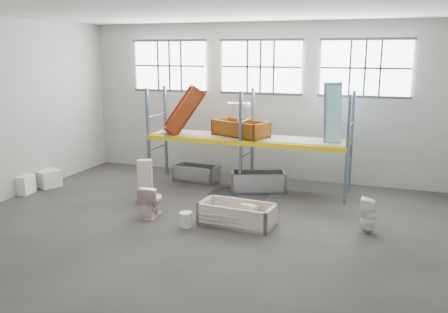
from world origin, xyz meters
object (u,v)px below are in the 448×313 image
at_px(rust_tub_flat, 241,129).
at_px(carton_near, 21,184).
at_px(bathtub_beige, 237,214).
at_px(blue_tub_upright, 333,113).
at_px(steel_tub_right, 258,182).
at_px(bucket, 186,219).
at_px(steel_tub_left, 196,173).
at_px(cistern_tall, 145,181).
at_px(toilet_white, 369,215).
at_px(toilet_beige, 152,200).

relative_size(rust_tub_flat, carton_near, 2.68).
distance_m(bathtub_beige, blue_tub_upright, 4.31).
distance_m(steel_tub_right, bucket, 3.52).
height_order(steel_tub_left, bucket, steel_tub_left).
bearing_deg(bucket, steel_tub_left, 109.59).
height_order(cistern_tall, rust_tub_flat, rust_tub_flat).
relative_size(bathtub_beige, steel_tub_right, 1.12).
xyz_separation_m(bathtub_beige, blue_tub_upright, (1.73, 3.32, 2.13)).
bearing_deg(bucket, toilet_white, 14.67).
distance_m(steel_tub_left, bucket, 4.10).
bearing_deg(blue_tub_upright, steel_tub_right, -167.55).
bearing_deg(bathtub_beige, carton_near, -178.22).
bearing_deg(steel_tub_right, toilet_white, -35.46).
height_order(steel_tub_right, carton_near, steel_tub_right).
bearing_deg(bathtub_beige, toilet_white, 14.13).
bearing_deg(steel_tub_right, cistern_tall, -142.66).
relative_size(steel_tub_left, bucket, 3.95).
bearing_deg(bathtub_beige, steel_tub_left, 131.07).
bearing_deg(carton_near, cistern_tall, 8.13).
bearing_deg(bathtub_beige, bucket, -149.17).
distance_m(toilet_white, steel_tub_right, 4.05).
height_order(bathtub_beige, rust_tub_flat, rust_tub_flat).
height_order(bathtub_beige, toilet_white, toilet_white).
relative_size(cistern_tall, steel_tub_left, 0.85).
xyz_separation_m(steel_tub_left, carton_near, (-4.31, -3.02, 0.02)).
height_order(bathtub_beige, carton_near, carton_near).
height_order(toilet_beige, blue_tub_upright, blue_tub_upright).
xyz_separation_m(steel_tub_right, blue_tub_upright, (2.02, 0.45, 2.10)).
relative_size(steel_tub_right, blue_tub_upright, 0.92).
relative_size(toilet_beige, steel_tub_left, 0.59).
xyz_separation_m(cistern_tall, rust_tub_flat, (2.03, 2.26, 1.23)).
distance_m(rust_tub_flat, blue_tub_upright, 2.73).
height_order(bathtub_beige, toilet_beige, toilet_beige).
bearing_deg(cistern_tall, blue_tub_upright, 6.55).
bearing_deg(steel_tub_left, cistern_tall, -100.95).
bearing_deg(toilet_white, steel_tub_right, -123.20).
relative_size(rust_tub_flat, bucket, 4.82).
relative_size(bathtub_beige, blue_tub_upright, 1.04).
relative_size(bucket, carton_near, 0.56).
xyz_separation_m(toilet_white, steel_tub_left, (-5.49, 2.79, -0.16)).
distance_m(bathtub_beige, toilet_white, 3.05).
height_order(bathtub_beige, steel_tub_right, steel_tub_right).
xyz_separation_m(bathtub_beige, carton_near, (-6.79, 0.29, 0.01)).
xyz_separation_m(toilet_white, bucket, (-4.11, -1.08, -0.24)).
relative_size(rust_tub_flat, blue_tub_upright, 0.99).
height_order(bathtub_beige, cistern_tall, cistern_tall).
xyz_separation_m(steel_tub_right, carton_near, (-6.50, -2.58, -0.02)).
relative_size(bathtub_beige, rust_tub_flat, 1.05).
distance_m(rust_tub_flat, carton_near, 6.68).
bearing_deg(toilet_beige, cistern_tall, -59.45).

